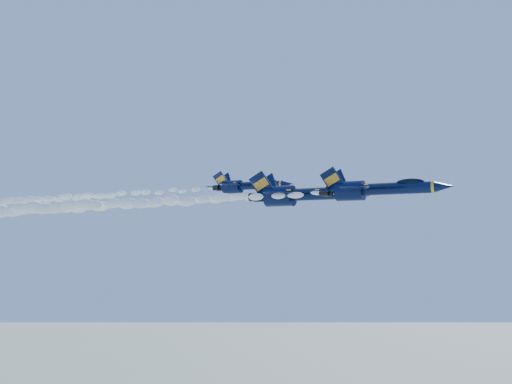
% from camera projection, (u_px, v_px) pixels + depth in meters
% --- Properties ---
extents(jet_lead, '(16.28, 13.36, 6.05)m').
position_uv_depth(jet_lead, '(376.00, 189.00, 69.95)').
color(jet_lead, '#061132').
extents(smoke_trail_jet_lead, '(58.48, 2.07, 1.87)m').
position_uv_depth(smoke_trail_jet_lead, '(144.00, 202.00, 87.03)').
color(smoke_trail_jet_lead, white).
extents(jet_second, '(19.80, 16.24, 7.36)m').
position_uv_depth(jet_second, '(305.00, 194.00, 81.36)').
color(jet_second, '#061132').
extents(smoke_trail_jet_second, '(58.48, 2.52, 2.27)m').
position_uv_depth(smoke_trail_jet_second, '(106.00, 205.00, 99.15)').
color(smoke_trail_jet_second, white).
extents(jet_third, '(14.94, 12.26, 5.55)m').
position_uv_depth(jet_third, '(248.00, 186.00, 96.61)').
color(jet_third, '#061132').
extents(smoke_trail_jet_third, '(58.48, 1.90, 1.71)m').
position_uv_depth(smoke_trail_jet_third, '(92.00, 196.00, 113.42)').
color(smoke_trail_jet_third, white).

